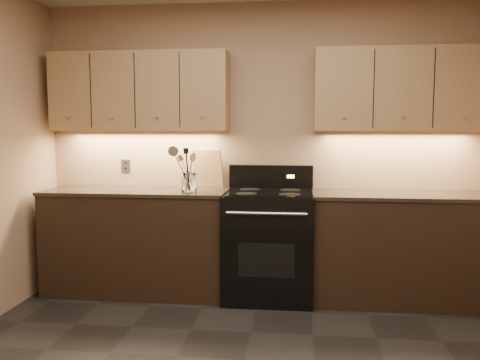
# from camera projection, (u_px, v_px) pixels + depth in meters

# --- Properties ---
(wall_back) EXTENTS (4.00, 0.04, 2.60)m
(wall_back) POSITION_uv_depth(u_px,v_px,m) (263.00, 147.00, 4.65)
(wall_back) COLOR #9F7F5D
(wall_back) RESTS_ON ground
(counter_left) EXTENTS (1.62, 0.62, 0.93)m
(counter_left) POSITION_uv_depth(u_px,v_px,m) (138.00, 241.00, 4.56)
(counter_left) COLOR black
(counter_left) RESTS_ON ground
(counter_right) EXTENTS (1.46, 0.62, 0.93)m
(counter_right) POSITION_uv_depth(u_px,v_px,m) (398.00, 248.00, 4.30)
(counter_right) COLOR black
(counter_right) RESTS_ON ground
(stove) EXTENTS (0.76, 0.68, 1.14)m
(stove) POSITION_uv_depth(u_px,v_px,m) (269.00, 243.00, 4.41)
(stove) COLOR black
(stove) RESTS_ON ground
(upper_cab_left) EXTENTS (1.60, 0.30, 0.70)m
(upper_cab_left) POSITION_uv_depth(u_px,v_px,m) (140.00, 92.00, 4.57)
(upper_cab_left) COLOR #A48152
(upper_cab_left) RESTS_ON wall_back
(upper_cab_right) EXTENTS (1.44, 0.30, 0.70)m
(upper_cab_right) POSITION_uv_depth(u_px,v_px,m) (400.00, 90.00, 4.31)
(upper_cab_right) COLOR #A48152
(upper_cab_right) RESTS_ON wall_back
(outlet_plate) EXTENTS (0.08, 0.01, 0.12)m
(outlet_plate) POSITION_uv_depth(u_px,v_px,m) (126.00, 166.00, 4.81)
(outlet_plate) COLOR #B2B5BA
(outlet_plate) RESTS_ON wall_back
(utensil_crock) EXTENTS (0.17, 0.17, 0.16)m
(utensil_crock) POSITION_uv_depth(u_px,v_px,m) (189.00, 183.00, 4.37)
(utensil_crock) COLOR white
(utensil_crock) RESTS_ON counter_left
(cutting_board) EXTENTS (0.30, 0.16, 0.36)m
(cutting_board) POSITION_uv_depth(u_px,v_px,m) (208.00, 168.00, 4.68)
(cutting_board) COLOR tan
(cutting_board) RESTS_ON counter_left
(wooden_spoon) EXTENTS (0.12, 0.11, 0.33)m
(wooden_spoon) POSITION_uv_depth(u_px,v_px,m) (186.00, 171.00, 4.34)
(wooden_spoon) COLOR tan
(wooden_spoon) RESTS_ON utensil_crock
(black_turner) EXTENTS (0.13, 0.14, 0.39)m
(black_turner) POSITION_uv_depth(u_px,v_px,m) (189.00, 168.00, 4.33)
(black_turner) COLOR black
(black_turner) RESTS_ON utensil_crock
(steel_spatula) EXTENTS (0.22, 0.13, 0.34)m
(steel_spatula) POSITION_uv_depth(u_px,v_px,m) (193.00, 170.00, 4.36)
(steel_spatula) COLOR silver
(steel_spatula) RESTS_ON utensil_crock
(steel_skimmer) EXTENTS (0.25, 0.15, 0.40)m
(steel_skimmer) POSITION_uv_depth(u_px,v_px,m) (192.00, 167.00, 4.33)
(steel_skimmer) COLOR silver
(steel_skimmer) RESTS_ON utensil_crock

